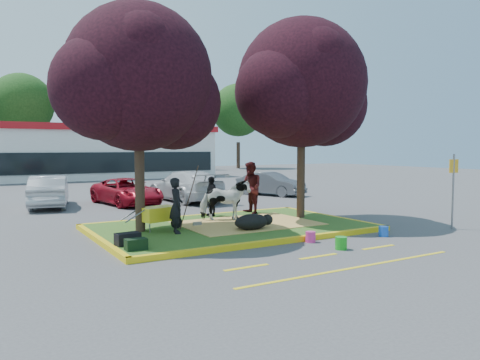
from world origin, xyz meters
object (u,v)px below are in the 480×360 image
calf (252,222)px  wheelbarrow (159,214)px  handler (176,205)px  bucket_blue (383,231)px  car_silver (49,191)px  sign_post (453,183)px  bucket_green (341,243)px  cow (225,200)px  bucket_pink (311,237)px

calf → wheelbarrow: size_ratio=0.60×
calf → handler: bearing=151.8°
bucket_blue → car_silver: bearing=121.2°
calf → sign_post: bearing=-33.0°
car_silver → bucket_blue: bearing=133.3°
wheelbarrow → bucket_blue: wheelbarrow is taller
handler → car_silver: size_ratio=0.38×
calf → bucket_green: (0.90, -2.83, -0.23)m
cow → bucket_green: cow is taller
calf → bucket_green: 2.98m
calf → bucket_pink: 1.93m
bucket_green → bucket_blue: bucket_green is taller
bucket_pink → car_silver: bearing=113.0°
wheelbarrow → bucket_pink: wheelbarrow is taller
wheelbarrow → bucket_green: bearing=-65.1°
cow → bucket_green: (0.72, -4.78, -0.67)m
calf → handler: handler is taller
wheelbarrow → car_silver: 8.69m
handler → sign_post: bearing=-98.3°
wheelbarrow → bucket_green: wheelbarrow is taller
bucket_pink → calf: bearing=115.0°
wheelbarrow → bucket_pink: size_ratio=6.21×
bucket_pink → bucket_blue: size_ratio=0.99×
bucket_green → bucket_pink: bearing=94.8°
calf → car_silver: car_silver is taller
handler → wheelbarrow: bearing=32.3°
calf → wheelbarrow: wheelbarrow is taller
handler → sign_post: size_ratio=0.66×
sign_post → bucket_blue: (-2.81, 0.24, -1.31)m
cow → bucket_green: 4.88m
handler → bucket_pink: (2.91, -2.38, -0.79)m
wheelbarrow → car_silver: bearing=88.6°
bucket_green → cow: bearing=98.6°
bucket_blue → handler: bearing=152.0°
handler → bucket_blue: bearing=-105.6°
wheelbarrow → bucket_pink: (3.17, -3.08, -0.48)m
handler → wheelbarrow: (-0.26, 0.70, -0.31)m
handler → sign_post: sign_post is taller
calf → bucket_blue: 3.84m
handler → bucket_green: bearing=-126.8°
sign_post → bucket_pink: bearing=-174.6°
handler → wheelbarrow: size_ratio=0.86×
wheelbarrow → bucket_blue: bearing=-45.4°
handler → bucket_pink: bearing=-116.9°
car_silver → bucket_green: bearing=123.6°
calf → sign_post: 6.53m
cow → bucket_green: size_ratio=4.99×
sign_post → bucket_pink: (-5.17, 0.66, -1.31)m
calf → car_silver: size_ratio=0.26×
bucket_pink → car_silver: (-4.92, 11.60, 0.53)m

